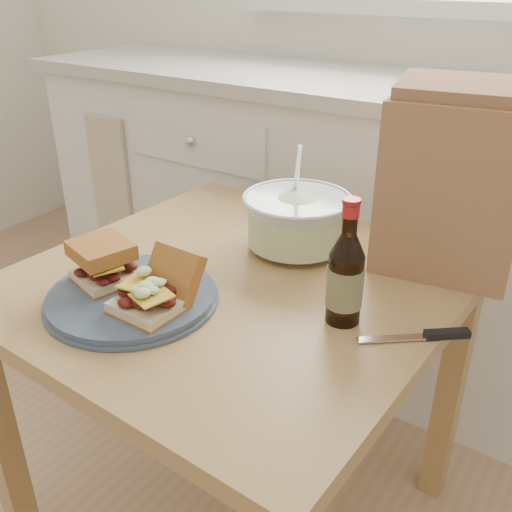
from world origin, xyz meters
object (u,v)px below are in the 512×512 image
Objects in this scene: dining_table at (236,319)px; coleslaw_bowl at (296,223)px; plate at (132,297)px; paper_bag at (452,189)px; beer_bottle at (345,277)px.

coleslaw_bowl is (0.03, 0.18, 0.16)m from dining_table.
plate is 0.64m from paper_bag.
beer_bottle reaches higher than dining_table.
coleslaw_bowl is 0.69× the size of paper_bag.
dining_table is 3.73× the size of beer_bottle.
paper_bag reaches higher than plate.
paper_bag is (0.32, 0.27, 0.27)m from dining_table.
plate is 0.90× the size of paper_bag.
plate is 0.39m from beer_bottle.
beer_bottle is (0.25, -0.02, 0.19)m from dining_table.
plate is at bearing -110.49° from coleslaw_bowl.
coleslaw_bowl is 0.29m from beer_bottle.
coleslaw_bowl is at bearing 69.51° from plate.
plate is at bearing -117.51° from dining_table.
beer_bottle is at bearing -2.22° from dining_table.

